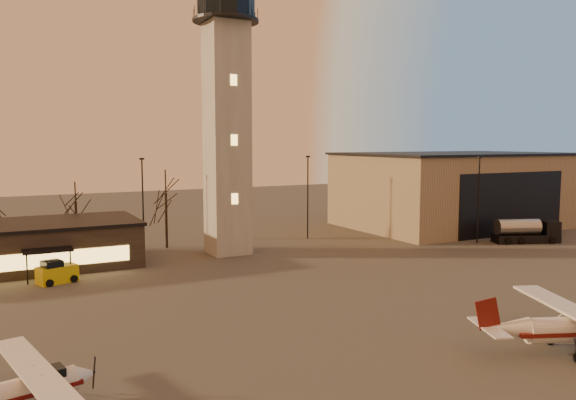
{
  "coord_description": "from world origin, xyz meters",
  "views": [
    {
      "loc": [
        -21.54,
        -25.27,
        11.81
      ],
      "look_at": [
        -1.64,
        13.0,
        7.33
      ],
      "focal_mm": 35.0,
      "sensor_mm": 36.0,
      "label": 1
    }
  ],
  "objects_px": {
    "fuel_truck": "(526,233)",
    "service_cart": "(56,274)",
    "cessna_front": "(572,333)",
    "hangar": "(455,189)",
    "cessna_rear": "(29,394)",
    "control_tower": "(227,98)"
  },
  "relations": [
    {
      "from": "control_tower",
      "to": "fuel_truck",
      "type": "distance_m",
      "value": 38.14
    },
    {
      "from": "hangar",
      "to": "cessna_front",
      "type": "relative_size",
      "value": 2.59
    },
    {
      "from": "hangar",
      "to": "service_cart",
      "type": "bearing_deg",
      "value": -170.17
    },
    {
      "from": "hangar",
      "to": "fuel_truck",
      "type": "relative_size",
      "value": 3.88
    },
    {
      "from": "fuel_truck",
      "to": "cessna_rear",
      "type": "bearing_deg",
      "value": -139.12
    },
    {
      "from": "cessna_rear",
      "to": "hangar",
      "type": "bearing_deg",
      "value": 19.05
    },
    {
      "from": "cessna_rear",
      "to": "fuel_truck",
      "type": "distance_m",
      "value": 57.45
    },
    {
      "from": "hangar",
      "to": "cessna_front",
      "type": "distance_m",
      "value": 49.48
    },
    {
      "from": "cessna_front",
      "to": "service_cart",
      "type": "bearing_deg",
      "value": 150.63
    },
    {
      "from": "cessna_rear",
      "to": "control_tower",
      "type": "bearing_deg",
      "value": 43.36
    },
    {
      "from": "cessna_front",
      "to": "cessna_rear",
      "type": "height_order",
      "value": "cessna_front"
    },
    {
      "from": "fuel_truck",
      "to": "service_cart",
      "type": "height_order",
      "value": "fuel_truck"
    },
    {
      "from": "control_tower",
      "to": "cessna_front",
      "type": "bearing_deg",
      "value": -79.48
    },
    {
      "from": "cessna_front",
      "to": "cessna_rear",
      "type": "relative_size",
      "value": 1.17
    },
    {
      "from": "cessna_rear",
      "to": "cessna_front",
      "type": "bearing_deg",
      "value": -24.2
    },
    {
      "from": "hangar",
      "to": "cessna_front",
      "type": "xyz_separation_m",
      "value": [
        -29.38,
        -39.61,
        -4.01
      ]
    },
    {
      "from": "cessna_front",
      "to": "service_cart",
      "type": "xyz_separation_m",
      "value": [
        -24.12,
        30.34,
        -0.4
      ]
    },
    {
      "from": "cessna_front",
      "to": "fuel_truck",
      "type": "relative_size",
      "value": 1.5
    },
    {
      "from": "cessna_front",
      "to": "service_cart",
      "type": "relative_size",
      "value": 3.43
    },
    {
      "from": "hangar",
      "to": "cessna_rear",
      "type": "bearing_deg",
      "value": -149.52
    },
    {
      "from": "control_tower",
      "to": "hangar",
      "type": "distance_m",
      "value": 37.9
    },
    {
      "from": "hangar",
      "to": "control_tower",
      "type": "bearing_deg",
      "value": -173.69
    }
  ]
}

